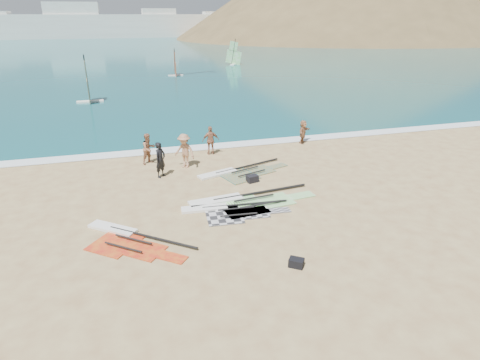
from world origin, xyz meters
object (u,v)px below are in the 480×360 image
object	(u,v)px
rig_red	(126,239)
gear_bag_far	(296,263)
person_wetsuit	(160,160)
beachgoer_left	(149,149)
rig_orange	(238,173)
gear_bag_near	(252,179)
rig_grey	(227,211)
beachgoer_right	(303,132)
rig_green	(244,201)
beachgoer_back	(211,140)
beachgoer_mid	(184,151)

from	to	relation	value
rig_red	gear_bag_far	distance (m)	6.63
person_wetsuit	beachgoer_left	world-z (taller)	person_wetsuit
rig_red	person_wetsuit	world-z (taller)	person_wetsuit
gear_bag_far	person_wetsuit	distance (m)	10.40
rig_orange	person_wetsuit	distance (m)	4.23
gear_bag_far	rig_red	bearing A→B (deg)	148.53
gear_bag_near	person_wetsuit	distance (m)	4.99
gear_bag_near	person_wetsuit	world-z (taller)	person_wetsuit
rig_grey	beachgoer_left	distance (m)	7.90
rig_orange	beachgoer_left	world-z (taller)	beachgoer_left
gear_bag_near	rig_red	bearing A→B (deg)	-147.08
rig_red	beachgoer_right	size ratio (longest dim) A/B	2.62
rig_green	rig_red	size ratio (longest dim) A/B	1.47
person_wetsuit	beachgoer_back	distance (m)	4.44
rig_grey	beachgoer_mid	size ratio (longest dim) A/B	2.46
rig_green	rig_red	world-z (taller)	rig_green
person_wetsuit	beachgoer_mid	xyz separation A→B (m)	(1.45, 1.06, 0.03)
rig_grey	beachgoer_back	world-z (taller)	beachgoer_back
rig_red	beachgoer_back	xyz separation A→B (m)	(5.35, 9.16, 0.85)
rig_orange	rig_red	world-z (taller)	rig_orange
rig_red	gear_bag_near	world-z (taller)	gear_bag_near
rig_grey	gear_bag_near	xyz separation A→B (m)	(2.13, 2.98, 0.13)
rig_grey	person_wetsuit	xyz separation A→B (m)	(-2.35, 5.02, 0.91)
beachgoer_left	beachgoer_mid	world-z (taller)	beachgoer_mid
rig_green	beachgoer_mid	bearing A→B (deg)	103.38
rig_grey	beachgoer_mid	bearing A→B (deg)	102.87
rig_grey	beachgoer_back	xyz separation A→B (m)	(1.00, 7.94, 0.85)
person_wetsuit	beachgoer_right	xyz separation A→B (m)	(9.83, 3.56, -0.17)
beachgoer_back	beachgoer_right	distance (m)	6.51
rig_grey	beachgoer_mid	xyz separation A→B (m)	(-0.91, 6.09, 0.94)
gear_bag_far	beachgoer_back	bearing A→B (deg)	91.40
beachgoer_mid	rig_green	bearing A→B (deg)	-26.37
beachgoer_right	beachgoer_back	bearing A→B (deg)	141.83
gear_bag_near	rig_green	bearing A→B (deg)	-116.86
gear_bag_far	beachgoer_back	size ratio (longest dim) A/B	0.28
gear_bag_near	beachgoer_back	bearing A→B (deg)	102.85
gear_bag_near	beachgoer_right	xyz separation A→B (m)	(5.35, 5.60, 0.61)
gear_bag_far	beachgoer_left	world-z (taller)	beachgoer_left
rig_orange	beachgoer_right	world-z (taller)	beachgoer_right
rig_red	person_wetsuit	xyz separation A→B (m)	(2.00, 6.24, 0.91)
person_wetsuit	beachgoer_left	size ratio (longest dim) A/B	1.06
rig_green	gear_bag_far	size ratio (longest dim) A/B	12.01
rig_grey	beachgoer_right	size ratio (longest dim) A/B	3.09
beachgoer_left	beachgoer_mid	bearing A→B (deg)	-66.09
rig_red	beachgoer_right	distance (m)	15.38
rig_orange	person_wetsuit	size ratio (longest dim) A/B	2.79
rig_green	beachgoer_mid	world-z (taller)	beachgoer_mid
gear_bag_far	rig_orange	bearing A→B (deg)	87.35
rig_grey	gear_bag_far	distance (m)	4.86
rig_orange	gear_bag_near	bearing A→B (deg)	-91.75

